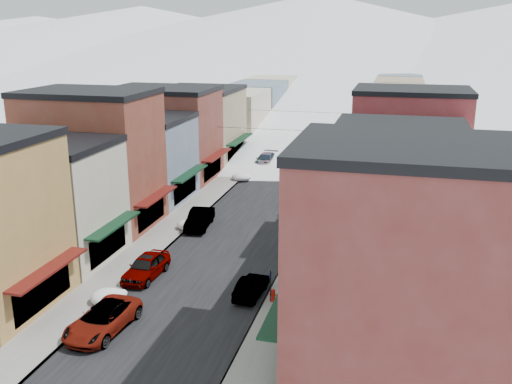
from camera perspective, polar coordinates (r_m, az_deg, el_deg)
The scene contains 39 objects.
ground at distance 33.09m, azimuth -11.99°, elevation -16.73°, with size 600.00×600.00×0.00m, color gray.
road at distance 87.48m, azimuth 5.38°, elevation 4.42°, with size 10.00×160.00×0.01m, color black.
sidewalk_left at distance 88.69m, azimuth 1.16°, elevation 4.69°, with size 3.20×160.00×0.15m, color gray.
sidewalk_right at distance 86.72m, azimuth 9.70°, elevation 4.20°, with size 3.20×160.00×0.15m, color gray.
curb_left at distance 88.36m, azimuth 2.14°, elevation 4.64°, with size 0.10×160.00×0.15m, color slate.
curb_right at distance 86.85m, azimuth 8.68°, elevation 4.26°, with size 0.10×160.00×0.15m, color slate.
bldg_l_cream at distance 47.31m, azimuth -20.15°, elevation -0.80°, with size 11.30×8.20×9.50m.
bldg_l_brick_near at distance 53.73m, azimuth -16.03°, elevation 3.18°, with size 12.30×8.20×12.50m.
bldg_l_grayblue at distance 61.18m, azimuth -11.55°, elevation 3.34°, with size 11.30×9.20×9.00m.
bldg_l_brick_far at distance 69.41m, azimuth -9.16°, elevation 5.82°, with size 13.30×9.20×11.00m.
bldg_l_tan at distance 78.29m, azimuth -5.58°, elevation 6.75°, with size 11.30×11.20×10.00m.
bldg_r_brick_near at distance 29.97m, azimuth 14.46°, elevation -6.99°, with size 12.30×9.20×12.50m.
bldg_r_green at distance 38.90m, azimuth 13.64°, elevation -3.85°, with size 11.30×9.20×9.50m.
bldg_r_blue at distance 47.34m, azimuth 13.90°, elevation 0.37°, with size 11.30×9.20×10.50m.
bldg_r_cream at distance 56.24m, azimuth 14.49°, elevation 2.03°, with size 12.30×9.20×9.00m.
bldg_r_brick_far at distance 64.79m, azimuth 15.06°, elevation 4.95°, with size 13.30×9.20×11.50m.
bldg_r_tan at distance 74.79m, azimuth 14.20°, elevation 5.69°, with size 11.30×11.20×9.50m.
distant_blocks at distance 109.31m, azimuth 7.36°, elevation 8.84°, with size 34.00×55.00×8.00m.
mountain_ridge at distance 303.59m, azimuth 8.40°, elevation 15.41°, with size 670.00×340.00×34.00m.
overhead_cables at distance 74.23m, azimuth 3.97°, elevation 7.20°, with size 16.40×15.04×0.04m.
car_white_suv at distance 36.45m, azimuth -15.10°, elevation -12.20°, with size 2.63×5.71×1.59m, color white.
car_silver_sedan at distance 42.97m, azimuth -10.94°, elevation -7.31°, with size 2.02×5.03×1.71m, color gray.
car_dark_hatch at distance 52.53m, azimuth -5.67°, elevation -2.69°, with size 1.80×5.15×1.70m, color black.
car_silver_wagon at distance 75.60m, azimuth 0.98°, elevation 3.25°, with size 2.30×5.67×1.65m, color #9FA1A7.
car_green_sedan at distance 39.54m, azimuth -0.48°, elevation -9.43°, with size 1.44×4.13×1.36m, color black.
car_gray_suv at distance 54.64m, azimuth 4.32°, elevation -1.98°, with size 1.82×4.52×1.54m, color gray.
car_black_sedan at distance 63.75m, azimuth 5.24°, elevation 0.61°, with size 2.01×4.95×1.44m, color black.
car_lane_silver at distance 85.83m, azimuth 4.33°, elevation 4.75°, with size 1.87×4.64×1.58m, color gray.
car_lane_white at distance 92.80m, azimuth 7.32°, elevation 5.49°, with size 2.41×5.23×1.45m, color white.
fire_hydrant at distance 38.67m, azimuth 1.72°, elevation -10.30°, with size 0.50×0.38×0.86m.
parking_sign at distance 38.18m, azimuth 1.45°, elevation -9.12°, with size 0.07×0.31×2.25m.
trash_can at distance 50.24m, azimuth 5.23°, elevation -3.75°, with size 0.63×0.63×1.07m.
streetlamp_near at distance 54.55m, azimuth 5.44°, elevation 0.57°, with size 0.40×0.40×4.76m.
streetlamp_far at distance 76.17m, azimuth 8.84°, elevation 4.72°, with size 0.36×0.36×4.30m.
planter_near at distance 38.16m, azimuth 4.50°, elevation -10.85°, with size 0.57×0.50×0.64m, color #406D31.
planter_far at distance 37.77m, azimuth 4.74°, elevation -11.19°, with size 0.33×0.33×0.60m, color #2B5024.
snow_pile_near at distance 39.75m, azimuth -14.45°, elevation -10.14°, with size 2.45×2.71×1.03m.
snow_pile_mid at distance 52.18m, azimuth -6.59°, elevation -3.28°, with size 2.34×2.64×0.99m.
snow_pile_far at distance 68.29m, azimuth -1.43°, elevation 1.53°, with size 2.36×2.65×1.00m.
Camera 1 is at (13.05, -24.64, 17.81)m, focal length 40.00 mm.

